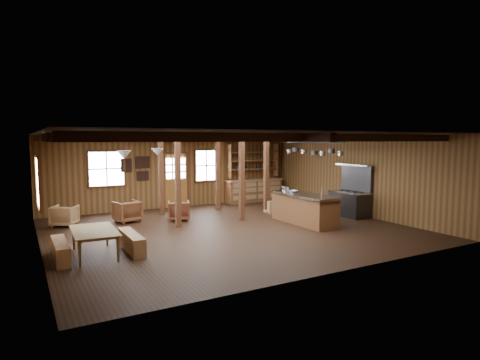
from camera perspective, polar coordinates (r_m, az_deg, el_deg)
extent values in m
cube|color=black|center=(11.95, -1.60, -7.03)|extent=(10.00, 9.00, 0.02)
cube|color=black|center=(11.66, -1.64, 6.61)|extent=(10.00, 9.00, 0.02)
cube|color=#503416|center=(10.42, -26.87, -1.67)|extent=(0.02, 9.00, 2.80)
cube|color=#503416|center=(14.72, 15.95, 0.71)|extent=(0.02, 9.00, 2.80)
cube|color=#503416|center=(15.84, -9.19, 1.19)|extent=(10.00, 0.02, 2.80)
cube|color=#503416|center=(8.03, 13.46, -3.22)|extent=(10.00, 0.02, 2.80)
cube|color=black|center=(8.71, 9.14, 6.00)|extent=(9.80, 0.12, 0.18)
cube|color=black|center=(9.93, 3.74, 6.01)|extent=(9.80, 0.12, 0.18)
cube|color=black|center=(11.22, -0.45, 5.98)|extent=(9.80, 0.12, 0.18)
cube|color=black|center=(12.55, -3.76, 5.94)|extent=(9.80, 0.12, 0.18)
cube|color=black|center=(13.92, -6.43, 5.89)|extent=(9.80, 0.12, 0.18)
cube|color=black|center=(15.13, -8.34, 5.85)|extent=(9.80, 0.12, 0.18)
cube|color=black|center=(11.66, -1.64, 5.97)|extent=(0.18, 8.82, 0.18)
cube|color=#422112|center=(12.15, -8.84, -0.15)|extent=(0.15, 0.15, 2.80)
cube|color=#422112|center=(14.28, -11.16, 0.68)|extent=(0.15, 0.15, 2.80)
cube|color=#422112|center=(13.07, 0.24, 0.33)|extent=(0.15, 0.15, 2.80)
cube|color=#422112|center=(15.11, -3.20, 1.04)|extent=(0.15, 0.15, 2.80)
cube|color=#422112|center=(14.75, 3.75, 0.93)|extent=(0.15, 0.15, 2.80)
cube|color=brown|center=(15.88, -9.07, -1.88)|extent=(0.90, 0.06, 1.10)
cube|color=#422112|center=(15.66, -10.74, -0.17)|extent=(0.06, 0.08, 2.10)
cube|color=#422112|center=(15.99, -7.48, 0.00)|extent=(0.06, 0.08, 2.10)
cube|color=#422112|center=(15.75, -9.16, 3.79)|extent=(1.02, 0.08, 0.06)
cube|color=white|center=(15.78, -9.12, 1.72)|extent=(0.84, 0.02, 0.90)
cube|color=white|center=(15.09, -18.45, 1.52)|extent=(1.20, 0.02, 1.20)
cube|color=#422112|center=(15.09, -18.45, 1.52)|extent=(1.32, 0.06, 1.32)
cube|color=white|center=(16.27, -4.83, 2.07)|extent=(0.90, 0.02, 1.20)
cube|color=#422112|center=(16.27, -4.83, 2.07)|extent=(1.02, 0.06, 1.32)
cube|color=white|center=(10.89, -26.76, -0.31)|extent=(0.02, 1.20, 1.20)
cube|color=#422112|center=(10.89, -26.76, -0.31)|extent=(0.14, 1.24, 1.32)
cube|color=silver|center=(15.37, -13.71, 2.46)|extent=(0.50, 0.03, 0.40)
cube|color=black|center=(15.37, -13.70, 2.46)|extent=(0.55, 0.02, 0.45)
cube|color=silver|center=(15.23, -15.88, 2.00)|extent=(0.35, 0.03, 0.45)
cube|color=black|center=(15.22, -15.87, 2.00)|extent=(0.40, 0.02, 0.50)
cube|color=silver|center=(15.41, -13.67, 0.61)|extent=(0.40, 0.03, 0.30)
cube|color=black|center=(15.40, -13.66, 0.61)|extent=(0.45, 0.02, 0.35)
cube|color=#5A2F1B|center=(17.13, 1.97, -1.60)|extent=(2.50, 0.55, 0.90)
cube|color=#956A43|center=(17.06, 2.01, 0.00)|extent=(2.55, 0.60, 0.06)
cube|color=#5A2F1B|center=(17.08, 1.90, 1.59)|extent=(2.30, 0.35, 0.04)
cube|color=#5A2F1B|center=(17.05, 1.90, 2.76)|extent=(2.30, 0.35, 0.04)
cube|color=#5A2F1B|center=(17.04, 1.91, 3.93)|extent=(2.30, 0.35, 0.04)
cube|color=#5A2F1B|center=(16.49, -1.53, 2.66)|extent=(0.04, 0.35, 1.40)
cube|color=#5A2F1B|center=(17.68, 5.10, 2.84)|extent=(0.04, 0.35, 1.40)
cylinder|color=#2E2E30|center=(10.61, -16.21, 5.21)|extent=(0.02, 0.02, 0.45)
cone|color=white|center=(10.62, -16.17, 3.46)|extent=(0.36, 0.36, 0.22)
cylinder|color=#2E2E30|center=(12.94, -11.72, 5.36)|extent=(0.02, 0.02, 0.45)
cone|color=white|center=(12.94, -11.69, 3.92)|extent=(0.36, 0.36, 0.22)
cylinder|color=#2E2E30|center=(13.79, 10.41, 5.30)|extent=(0.04, 3.00, 0.04)
cylinder|color=#2E2E30|center=(12.76, 14.16, 4.60)|extent=(0.01, 0.01, 0.26)
cylinder|color=#ADAEB4|center=(12.77, 14.13, 3.70)|extent=(0.19, 0.19, 0.14)
cylinder|color=#2E2E30|center=(13.11, 12.91, 4.79)|extent=(0.01, 0.01, 0.20)
cylinder|color=#2E2E30|center=(13.12, 12.89, 4.03)|extent=(0.21, 0.21, 0.14)
cylinder|color=#2E2E30|center=(13.47, 11.71, 4.63)|extent=(0.01, 0.01, 0.30)
cylinder|color=#ADAEB4|center=(13.48, 11.69, 3.70)|extent=(0.19, 0.19, 0.14)
cylinder|color=#2E2E30|center=(13.82, 10.54, 4.71)|extent=(0.01, 0.01, 0.28)
cylinder|color=#2E2E30|center=(13.83, 10.53, 3.84)|extent=(0.25, 0.25, 0.14)
cylinder|color=#2E2E30|center=(14.12, 9.08, 4.81)|extent=(0.01, 0.01, 0.25)
cylinder|color=#ADAEB4|center=(14.12, 9.07, 4.02)|extent=(0.22, 0.22, 0.14)
cylinder|color=#2E2E30|center=(14.47, 7.96, 4.97)|extent=(0.01, 0.01, 0.19)
cylinder|color=#2E2E30|center=(14.47, 7.95, 4.32)|extent=(0.26, 0.26, 0.14)
cylinder|color=#2E2E30|center=(14.86, 7.09, 4.86)|extent=(0.01, 0.01, 0.26)
cylinder|color=#ADAEB4|center=(14.87, 7.08, 4.09)|extent=(0.22, 0.22, 0.14)
cube|color=#5A2F1B|center=(12.85, 9.06, -4.21)|extent=(0.83, 2.41, 0.86)
cube|color=#ADAEB4|center=(12.77, 9.09, -2.13)|extent=(0.91, 2.51, 0.08)
cylinder|color=#2E2E30|center=(12.31, 10.82, -2.45)|extent=(0.44, 0.44, 0.06)
cylinder|color=#ADAEB4|center=(12.42, 11.54, -1.70)|extent=(0.03, 0.03, 0.30)
cube|color=#956A43|center=(14.54, 4.85, -3.87)|extent=(0.55, 0.45, 0.42)
cube|color=#2E2E30|center=(14.39, 15.30, -3.35)|extent=(0.73, 1.37, 0.82)
cube|color=#ADAEB4|center=(14.33, 15.34, -1.66)|extent=(0.75, 1.38, 0.04)
cube|color=#2E2E30|center=(14.51, 16.30, 0.31)|extent=(0.12, 1.37, 0.91)
cube|color=#ADAEB4|center=(14.39, 16.01, 2.10)|extent=(0.40, 1.46, 0.05)
imported|color=olive|center=(9.81, -19.78, -8.37)|extent=(1.00, 1.72, 0.59)
cube|color=#956A43|center=(9.74, -24.17, -9.17)|extent=(0.28, 1.51, 0.41)
cube|color=#956A43|center=(9.98, -15.19, -8.49)|extent=(0.29, 1.54, 0.42)
imported|color=brown|center=(13.39, -15.71, -4.33)|extent=(0.88, 0.90, 0.68)
imported|color=#5A2D1B|center=(13.33, -8.70, -4.32)|extent=(0.88, 0.89, 0.64)
imported|color=olive|center=(13.41, -23.70, -4.69)|extent=(0.93, 0.94, 0.64)
cylinder|color=#ADAEB4|center=(13.33, 6.60, -1.24)|extent=(0.27, 0.27, 0.16)
imported|color=silver|center=(13.05, 7.54, -1.61)|extent=(0.31, 0.31, 0.07)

